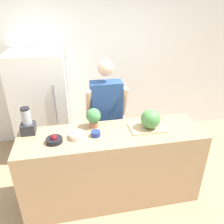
{
  "coord_description": "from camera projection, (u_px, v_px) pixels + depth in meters",
  "views": [
    {
      "loc": [
        -0.41,
        -1.75,
        2.25
      ],
      "look_at": [
        0.0,
        0.33,
        1.2
      ],
      "focal_mm": 35.0,
      "sensor_mm": 36.0,
      "label": 1
    }
  ],
  "objects": [
    {
      "name": "ground_plane",
      "position": [
        117.0,
        214.0,
        2.61
      ],
      "size": [
        14.0,
        14.0,
        0.0
      ],
      "primitive_type": "plane",
      "color": "tan"
    },
    {
      "name": "wall_back",
      "position": [
        94.0,
        66.0,
        3.74
      ],
      "size": [
        8.0,
        0.06,
        2.6
      ],
      "color": "white",
      "rests_on": "ground_plane"
    },
    {
      "name": "counter_island",
      "position": [
        112.0,
        166.0,
        2.66
      ],
      "size": [
        2.1,
        0.6,
        0.95
      ],
      "color": "tan",
      "rests_on": "ground_plane"
    },
    {
      "name": "refrigerator",
      "position": [
        42.0,
        105.0,
        3.43
      ],
      "size": [
        0.8,
        0.75,
        1.65
      ],
      "color": "white",
      "rests_on": "ground_plane"
    },
    {
      "name": "person",
      "position": [
        106.0,
        116.0,
        3.05
      ],
      "size": [
        0.56,
        0.26,
        1.64
      ],
      "color": "gray",
      "rests_on": "ground_plane"
    },
    {
      "name": "cutting_board",
      "position": [
        148.0,
        127.0,
        2.55
      ],
      "size": [
        0.43,
        0.28,
        0.01
      ],
      "color": "tan",
      "rests_on": "counter_island"
    },
    {
      "name": "watermelon",
      "position": [
        151.0,
        119.0,
        2.49
      ],
      "size": [
        0.23,
        0.23,
        0.23
      ],
      "color": "#4C8C47",
      "rests_on": "cutting_board"
    },
    {
      "name": "bowl_cherries",
      "position": [
        54.0,
        140.0,
        2.28
      ],
      "size": [
        0.17,
        0.17,
        0.09
      ],
      "color": "black",
      "rests_on": "counter_island"
    },
    {
      "name": "bowl_cream",
      "position": [
        77.0,
        135.0,
        2.35
      ],
      "size": [
        0.17,
        0.17,
        0.1
      ],
      "color": "white",
      "rests_on": "counter_island"
    },
    {
      "name": "bowl_small_blue",
      "position": [
        96.0,
        134.0,
        2.39
      ],
      "size": [
        0.11,
        0.11,
        0.06
      ],
      "color": "navy",
      "rests_on": "counter_island"
    },
    {
      "name": "blender",
      "position": [
        27.0,
        123.0,
        2.4
      ],
      "size": [
        0.15,
        0.15,
        0.31
      ],
      "color": "#28282D",
      "rests_on": "counter_island"
    },
    {
      "name": "potted_plant",
      "position": [
        93.0,
        117.0,
        2.52
      ],
      "size": [
        0.17,
        0.17,
        0.23
      ],
      "color": "#996647",
      "rests_on": "counter_island"
    }
  ]
}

